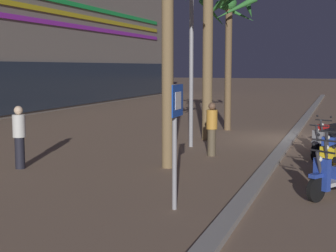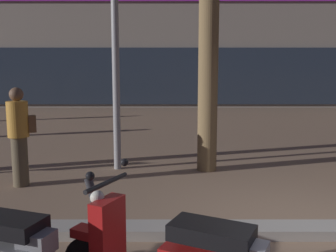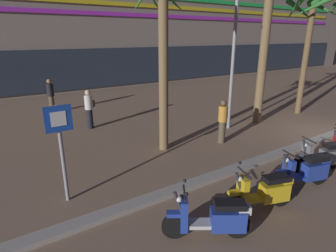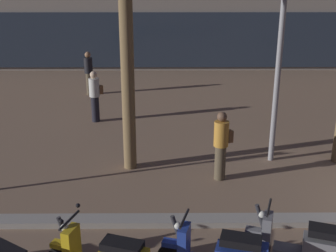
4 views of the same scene
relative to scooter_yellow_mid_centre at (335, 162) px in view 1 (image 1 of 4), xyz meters
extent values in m
plane|color=#93755B|center=(6.54, 1.65, -0.44)|extent=(200.00, 200.00, 0.00)
cube|color=#ADA89E|center=(6.54, 1.71, -0.38)|extent=(60.00, 0.36, 0.12)
cube|color=#B733D6|center=(9.25, 16.59, 4.91)|extent=(44.79, 0.10, 0.28)
cube|color=yellow|center=(9.25, 16.59, 5.61)|extent=(44.79, 0.10, 0.28)
cube|color=#283342|center=(9.25, 16.60, 1.16)|extent=(47.42, 0.12, 2.80)
cylinder|color=black|center=(-2.26, 0.33, -0.18)|extent=(0.49, 0.37, 0.52)
cube|color=silver|center=(-1.77, 0.01, -0.12)|extent=(0.66, 0.56, 0.08)
cube|color=#233D9E|center=(-2.11, 0.23, 0.11)|extent=(0.30, 0.36, 0.66)
cube|color=#233D9E|center=(-2.26, 0.33, 0.11)|extent=(0.36, 0.31, 0.08)
cylinder|color=#333338|center=(-2.18, 0.28, 0.26)|extent=(0.28, 0.21, 0.69)
cylinder|color=black|center=(-2.11, 0.23, 0.58)|extent=(0.34, 0.49, 0.04)
sphere|color=white|center=(-2.20, 0.29, 0.44)|extent=(0.12, 0.12, 0.12)
sphere|color=black|center=(-2.23, 0.02, 0.70)|extent=(0.07, 0.07, 0.07)
sphere|color=black|center=(-1.97, 0.42, 0.70)|extent=(0.07, 0.07, 0.07)
cylinder|color=black|center=(-0.71, 0.23, -0.18)|extent=(0.53, 0.25, 0.52)
cube|color=gold|center=(-0.17, 0.06, -0.12)|extent=(0.66, 0.45, 0.08)
cube|color=gold|center=(-0.53, 0.17, 0.11)|extent=(0.24, 0.37, 0.66)
cube|color=gold|center=(-0.71, 0.23, 0.11)|extent=(0.35, 0.25, 0.08)
cylinder|color=#333338|center=(-0.61, 0.20, 0.26)|extent=(0.29, 0.15, 0.69)
cylinder|color=black|center=(-0.53, 0.17, 0.58)|extent=(0.21, 0.55, 0.04)
sphere|color=white|center=(-0.63, 0.20, 0.44)|extent=(0.12, 0.12, 0.12)
sphere|color=black|center=(-0.44, 0.39, 0.70)|extent=(0.07, 0.07, 0.07)
cylinder|color=black|center=(1.01, 0.25, -0.18)|extent=(0.53, 0.24, 0.52)
cube|color=#233D9E|center=(1.56, 0.10, -0.12)|extent=(0.65, 0.43, 0.08)
cube|color=#233D9E|center=(1.18, 0.20, 0.11)|extent=(0.23, 0.37, 0.66)
cube|color=#233D9E|center=(1.01, 0.25, 0.11)|extent=(0.35, 0.24, 0.08)
cylinder|color=#333338|center=(1.11, 0.23, 0.26)|extent=(0.29, 0.15, 0.69)
cylinder|color=black|center=(1.18, 0.20, 0.58)|extent=(0.19, 0.55, 0.04)
sphere|color=white|center=(1.09, 0.23, 0.44)|extent=(0.12, 0.12, 0.12)
cylinder|color=black|center=(2.36, 0.58, -0.18)|extent=(0.52, 0.27, 0.52)
cylinder|color=black|center=(3.59, 0.15, -0.18)|extent=(0.52, 0.27, 0.52)
cube|color=slate|center=(2.93, 0.38, -0.12)|extent=(0.66, 0.46, 0.08)
cube|color=slate|center=(3.39, 0.23, -0.02)|extent=(0.75, 0.53, 0.43)
cube|color=black|center=(3.40, 0.22, 0.32)|extent=(0.67, 0.48, 0.12)
cube|color=slate|center=(2.53, 0.52, 0.11)|extent=(0.24, 0.37, 0.66)
cube|color=slate|center=(2.36, 0.58, 0.11)|extent=(0.35, 0.26, 0.08)
cylinder|color=#333338|center=(2.46, 0.55, 0.26)|extent=(0.29, 0.16, 0.69)
cylinder|color=black|center=(2.53, 0.52, 0.58)|extent=(0.22, 0.54, 0.04)
sphere|color=white|center=(2.44, 0.56, 0.44)|extent=(0.12, 0.12, 0.12)
cube|color=slate|center=(3.67, 0.13, 0.22)|extent=(0.29, 0.27, 0.16)
cylinder|color=black|center=(3.99, 0.53, -0.18)|extent=(0.51, 0.32, 0.52)
cube|color=silver|center=(4.52, 0.27, -0.12)|extent=(0.66, 0.51, 0.08)
cube|color=red|center=(4.94, 0.06, -0.02)|extent=(0.75, 0.59, 0.43)
cube|color=red|center=(4.15, 0.45, 0.11)|extent=(0.27, 0.37, 0.66)
cube|color=red|center=(3.99, 0.53, 0.11)|extent=(0.36, 0.28, 0.08)
cylinder|color=#333338|center=(4.08, 0.49, 0.26)|extent=(0.29, 0.19, 0.69)
cylinder|color=black|center=(4.15, 0.45, 0.58)|extent=(0.28, 0.52, 0.04)
sphere|color=white|center=(4.06, 0.50, 0.44)|extent=(0.12, 0.12, 0.12)
sphere|color=black|center=(4.06, 0.23, 0.70)|extent=(0.07, 0.07, 0.07)
sphere|color=black|center=(4.27, 0.66, 0.70)|extent=(0.07, 0.07, 0.07)
cylinder|color=#939399|center=(-3.70, 2.87, 0.76)|extent=(0.09, 0.09, 2.40)
cube|color=#1947B7|center=(-3.70, 2.81, 1.66)|extent=(0.60, 0.02, 0.60)
cube|color=white|center=(-3.70, 2.80, 1.66)|extent=(0.33, 0.01, 0.33)
cylinder|color=olive|center=(0.03, 4.33, 2.35)|extent=(0.32, 0.32, 5.59)
cylinder|color=olive|center=(5.40, 4.66, 2.75)|extent=(0.37, 0.37, 6.39)
cylinder|color=brown|center=(8.52, 4.58, 2.25)|extent=(0.29, 0.29, 5.39)
sphere|color=#337A33|center=(8.52, 4.58, 4.95)|extent=(0.63, 0.63, 0.63)
cone|color=#337A33|center=(9.38, 4.50, 4.64)|extent=(0.45, 1.85, 1.06)
cone|color=#337A33|center=(8.82, 5.34, 4.58)|extent=(1.76, 0.90, 1.19)
cone|color=#337A33|center=(7.83, 5.07, 4.62)|extent=(1.28, 1.64, 1.10)
cone|color=#337A33|center=(7.79, 4.15, 4.63)|extent=(1.17, 1.71, 1.09)
cone|color=#337A33|center=(8.77, 3.75, 4.65)|extent=(1.84, 0.79, 1.04)
cylinder|color=brown|center=(2.18, 3.65, -0.03)|extent=(0.26, 0.26, 0.83)
cylinder|color=gold|center=(2.18, 3.65, 0.68)|extent=(0.34, 0.34, 0.59)
sphere|color=brown|center=(2.18, 3.65, 1.09)|extent=(0.23, 0.23, 0.23)
cube|color=brown|center=(2.38, 3.73, 0.59)|extent=(0.17, 0.19, 0.28)
cylinder|color=black|center=(-1.42, 8.03, -0.02)|extent=(0.26, 0.26, 0.86)
cylinder|color=silver|center=(-1.42, 8.03, 0.72)|extent=(0.34, 0.34, 0.61)
sphere|color=beige|center=(-1.42, 8.03, 1.13)|extent=(0.23, 0.23, 0.23)
cube|color=brown|center=(-1.21, 8.12, 0.62)|extent=(0.17, 0.19, 0.28)
cylinder|color=#939399|center=(3.66, 4.76, 2.79)|extent=(0.14, 0.14, 6.48)
camera|label=1|loc=(-12.56, -0.12, 2.29)|focal=53.36mm
camera|label=2|loc=(4.65, -2.56, 1.49)|focal=40.82mm
camera|label=3|loc=(-4.89, -3.43, 3.40)|focal=29.57mm
camera|label=4|loc=(0.90, -5.29, 3.92)|focal=44.70mm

